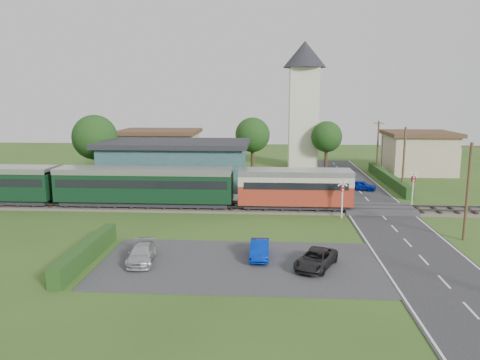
# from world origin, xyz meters

# --- Properties ---
(ground) EXTENTS (120.00, 120.00, 0.00)m
(ground) POSITION_xyz_m (0.00, 0.00, 0.00)
(ground) COLOR #2D4C19
(railway_track) EXTENTS (76.00, 3.20, 0.49)m
(railway_track) POSITION_xyz_m (0.00, 2.00, 0.11)
(railway_track) COLOR #4C443D
(railway_track) RESTS_ON ground
(road) EXTENTS (6.00, 70.00, 0.05)m
(road) POSITION_xyz_m (10.00, 0.00, 0.03)
(road) COLOR #28282B
(road) RESTS_ON ground
(car_park) EXTENTS (17.00, 9.00, 0.08)m
(car_park) POSITION_xyz_m (-1.50, -12.00, 0.04)
(car_park) COLOR #333335
(car_park) RESTS_ON ground
(crossing_deck) EXTENTS (6.20, 3.40, 0.45)m
(crossing_deck) POSITION_xyz_m (10.00, 2.00, 0.23)
(crossing_deck) COLOR #333335
(crossing_deck) RESTS_ON ground
(platform) EXTENTS (30.00, 3.00, 0.45)m
(platform) POSITION_xyz_m (-10.00, 5.20, 0.23)
(platform) COLOR gray
(platform) RESTS_ON ground
(equipment_hut) EXTENTS (2.30, 2.30, 2.55)m
(equipment_hut) POSITION_xyz_m (-18.00, 5.20, 1.75)
(equipment_hut) COLOR beige
(equipment_hut) RESTS_ON platform
(station_building) EXTENTS (16.00, 9.00, 5.30)m
(station_building) POSITION_xyz_m (-10.00, 10.99, 2.69)
(station_building) COLOR #346A68
(station_building) RESTS_ON ground
(train) EXTENTS (43.20, 2.90, 3.40)m
(train) POSITION_xyz_m (-14.20, 2.00, 2.18)
(train) COLOR #232328
(train) RESTS_ON ground
(church_tower) EXTENTS (6.00, 6.00, 17.60)m
(church_tower) POSITION_xyz_m (5.00, 28.00, 10.23)
(church_tower) COLOR beige
(church_tower) RESTS_ON ground
(house_west) EXTENTS (10.80, 8.80, 5.50)m
(house_west) POSITION_xyz_m (-15.00, 25.00, 2.79)
(house_west) COLOR tan
(house_west) RESTS_ON ground
(house_east) EXTENTS (8.80, 8.80, 5.50)m
(house_east) POSITION_xyz_m (20.00, 24.00, 2.80)
(house_east) COLOR tan
(house_east) RESTS_ON ground
(hedge_carpark) EXTENTS (0.80, 9.00, 1.20)m
(hedge_carpark) POSITION_xyz_m (-11.00, -12.00, 0.60)
(hedge_carpark) COLOR #193814
(hedge_carpark) RESTS_ON ground
(hedge_roadside) EXTENTS (0.80, 18.00, 1.20)m
(hedge_roadside) POSITION_xyz_m (14.20, 16.00, 0.60)
(hedge_roadside) COLOR #193814
(hedge_roadside) RESTS_ON ground
(hedge_station) EXTENTS (22.00, 0.80, 1.30)m
(hedge_station) POSITION_xyz_m (-10.00, 15.50, 0.65)
(hedge_station) COLOR #193814
(hedge_station) RESTS_ON ground
(tree_a) EXTENTS (5.20, 5.20, 8.00)m
(tree_a) POSITION_xyz_m (-20.00, 14.00, 5.38)
(tree_a) COLOR #332316
(tree_a) RESTS_ON ground
(tree_b) EXTENTS (4.60, 4.60, 7.34)m
(tree_b) POSITION_xyz_m (-2.00, 23.00, 5.02)
(tree_b) COLOR #332316
(tree_b) RESTS_ON ground
(tree_c) EXTENTS (4.20, 4.20, 6.78)m
(tree_c) POSITION_xyz_m (8.00, 25.00, 4.65)
(tree_c) COLOR #332316
(tree_c) RESTS_ON ground
(utility_pole_b) EXTENTS (1.40, 0.22, 7.00)m
(utility_pole_b) POSITION_xyz_m (14.20, -6.00, 3.63)
(utility_pole_b) COLOR #473321
(utility_pole_b) RESTS_ON ground
(utility_pole_c) EXTENTS (1.40, 0.22, 7.00)m
(utility_pole_c) POSITION_xyz_m (14.20, 10.00, 3.63)
(utility_pole_c) COLOR #473321
(utility_pole_c) RESTS_ON ground
(utility_pole_d) EXTENTS (1.40, 0.22, 7.00)m
(utility_pole_d) POSITION_xyz_m (14.20, 22.00, 3.63)
(utility_pole_d) COLOR #473321
(utility_pole_d) RESTS_ON ground
(crossing_signal_near) EXTENTS (0.84, 0.28, 3.28)m
(crossing_signal_near) POSITION_xyz_m (6.40, -0.41, 2.14)
(crossing_signal_near) COLOR silver
(crossing_signal_near) RESTS_ON ground
(crossing_signal_far) EXTENTS (0.84, 0.28, 3.28)m
(crossing_signal_far) POSITION_xyz_m (13.60, 4.39, 2.14)
(crossing_signal_far) COLOR silver
(crossing_signal_far) RESTS_ON ground
(streetlamp_west) EXTENTS (0.30, 0.30, 5.15)m
(streetlamp_west) POSITION_xyz_m (-22.00, 20.00, 3.04)
(streetlamp_west) COLOR #3F3F47
(streetlamp_west) RESTS_ON ground
(streetlamp_east) EXTENTS (0.30, 0.30, 5.15)m
(streetlamp_east) POSITION_xyz_m (16.00, 27.00, 3.04)
(streetlamp_east) COLOR #3F3F47
(streetlamp_east) RESTS_ON ground
(car_on_road) EXTENTS (3.37, 2.15, 1.07)m
(car_on_road) POSITION_xyz_m (10.26, 11.44, 0.58)
(car_on_road) COLOR #071C94
(car_on_road) RESTS_ON road
(car_park_blue) EXTENTS (1.18, 3.34, 1.10)m
(car_park_blue) POSITION_xyz_m (-0.27, -10.82, 0.63)
(car_park_blue) COLOR #0223A1
(car_park_blue) RESTS_ON car_park
(car_park_silver) EXTENTS (1.89, 3.83, 1.07)m
(car_park_silver) POSITION_xyz_m (-7.50, -12.04, 0.61)
(car_park_silver) COLOR #A6A8AA
(car_park_silver) RESTS_ON car_park
(car_park_dark) EXTENTS (3.16, 4.17, 1.05)m
(car_park_dark) POSITION_xyz_m (3.11, -12.33, 0.61)
(car_park_dark) COLOR black
(car_park_dark) RESTS_ON car_park
(pedestrian_near) EXTENTS (0.66, 0.48, 1.67)m
(pedestrian_near) POSITION_xyz_m (-2.25, 4.86, 1.29)
(pedestrian_near) COLOR gray
(pedestrian_near) RESTS_ON platform
(pedestrian_far) EXTENTS (0.84, 0.92, 1.53)m
(pedestrian_far) POSITION_xyz_m (-13.93, 4.58, 1.21)
(pedestrian_far) COLOR gray
(pedestrian_far) RESTS_ON platform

